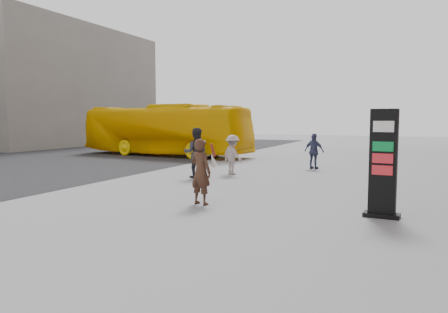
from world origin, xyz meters
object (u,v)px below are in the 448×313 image
at_px(bus, 165,130).
at_px(pedestrian_a, 196,153).
at_px(info_pylon, 383,164).
at_px(pedestrian_b, 233,155).
at_px(woman, 201,171).
at_px(pedestrian_c, 314,151).

height_order(bus, pedestrian_a, bus).
bearing_deg(pedestrian_a, bus, -75.98).
relative_size(info_pylon, pedestrian_b, 1.55).
bearing_deg(woman, info_pylon, -161.63).
relative_size(info_pylon, pedestrian_c, 1.55).
height_order(info_pylon, pedestrian_b, info_pylon).
bearing_deg(bus, woman, -137.92).
xyz_separation_m(woman, pedestrian_c, (1.07, 9.24, -0.09)).
bearing_deg(bus, pedestrian_b, -125.53).
bearing_deg(pedestrian_c, pedestrian_b, 67.35).
distance_m(bus, pedestrian_a, 10.36).
xyz_separation_m(bus, pedestrian_b, (7.24, -6.78, -0.75)).
distance_m(info_pylon, pedestrian_c, 9.58).
xyz_separation_m(woman, pedestrian_a, (-2.50, 4.62, 0.06)).
xyz_separation_m(pedestrian_a, pedestrian_c, (3.57, 4.62, -0.15)).
distance_m(bus, pedestrian_c, 10.53).
bearing_deg(pedestrian_b, info_pylon, 165.88).
bearing_deg(woman, pedestrian_a, -46.98).
xyz_separation_m(bus, pedestrian_a, (6.30, -8.20, -0.59)).
height_order(pedestrian_b, pedestrian_c, pedestrian_b).
bearing_deg(pedestrian_c, bus, -3.21).
distance_m(woman, bus, 15.56).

